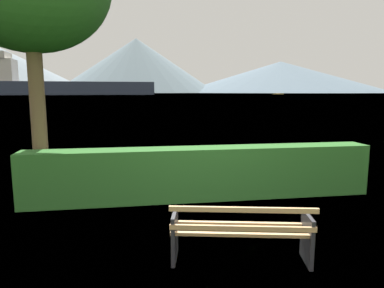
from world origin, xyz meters
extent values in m
plane|color=#567A38|center=(0.00, 0.00, 0.00)|extent=(1400.00, 1400.00, 0.00)
plane|color=#6B8EA3|center=(0.00, 306.56, 0.00)|extent=(620.00, 620.00, 0.00)
cube|color=tan|center=(-0.04, -0.19, 0.45)|extent=(1.86, 0.45, 0.04)
cube|color=tan|center=(0.00, 0.00, 0.45)|extent=(1.86, 0.45, 0.04)
cube|color=tan|center=(0.04, 0.19, 0.45)|extent=(1.86, 0.45, 0.04)
cube|color=tan|center=(-0.05, -0.26, 0.57)|extent=(1.85, 0.43, 0.06)
cube|color=tan|center=(-0.06, -0.31, 0.84)|extent=(1.85, 0.43, 0.06)
cube|color=#2D2D33|center=(-0.89, 0.17, 0.34)|extent=(0.15, 0.51, 0.68)
cube|color=#2D2D33|center=(0.88, -0.21, 0.34)|extent=(0.15, 0.51, 0.68)
cube|color=#2D6B28|center=(0.00, 2.83, 0.56)|extent=(7.47, 0.63, 1.12)
cylinder|color=brown|center=(-3.46, 3.55, 1.80)|extent=(0.32, 0.32, 3.60)
cube|color=#2D384C|center=(-48.73, 231.37, 4.20)|extent=(118.19, 27.27, 8.40)
cube|color=gold|center=(105.80, 248.49, 0.31)|extent=(7.85, 3.53, 0.62)
cube|color=silver|center=(105.80, 248.49, 0.81)|extent=(2.95, 2.10, 0.38)
cone|color=slate|center=(0.00, 573.68, 43.16)|extent=(259.66, 259.66, 86.32)
cone|color=slate|center=(236.50, 552.09, 25.58)|extent=(342.39, 342.39, 51.16)
camera|label=1|loc=(-1.36, -4.33, 2.31)|focal=32.34mm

